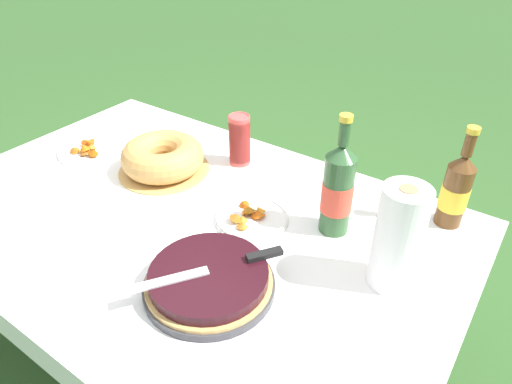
{
  "coord_description": "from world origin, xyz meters",
  "views": [
    {
      "loc": [
        0.78,
        -0.75,
        1.51
      ],
      "look_at": [
        0.16,
        0.15,
        0.77
      ],
      "focal_mm": 32.0,
      "sensor_mm": 36.0,
      "label": 1
    }
  ],
  "objects_px": {
    "berry_tart": "(209,280)",
    "paper_towel_roll": "(398,238)",
    "bundt_cake": "(163,157)",
    "snack_plate_near": "(90,149)",
    "cider_bottle_green": "(338,190)",
    "cup_stack": "(240,140)",
    "serving_knife": "(220,266)",
    "snack_plate_left": "(251,217)",
    "cider_bottle_amber": "(456,190)"
  },
  "relations": [
    {
      "from": "bundt_cake",
      "to": "cider_bottle_amber",
      "type": "xyz_separation_m",
      "value": [
        0.86,
        0.26,
        0.06
      ]
    },
    {
      "from": "cider_bottle_green",
      "to": "snack_plate_left",
      "type": "relative_size",
      "value": 1.64
    },
    {
      "from": "paper_towel_roll",
      "to": "cup_stack",
      "type": "bearing_deg",
      "value": 158.55
    },
    {
      "from": "cup_stack",
      "to": "paper_towel_roll",
      "type": "relative_size",
      "value": 0.65
    },
    {
      "from": "cup_stack",
      "to": "cider_bottle_green",
      "type": "relative_size",
      "value": 0.51
    },
    {
      "from": "bundt_cake",
      "to": "paper_towel_roll",
      "type": "bearing_deg",
      "value": -4.19
    },
    {
      "from": "bundt_cake",
      "to": "cider_bottle_green",
      "type": "bearing_deg",
      "value": 4.22
    },
    {
      "from": "berry_tart",
      "to": "serving_knife",
      "type": "xyz_separation_m",
      "value": [
        0.02,
        0.02,
        0.04
      ]
    },
    {
      "from": "berry_tart",
      "to": "bundt_cake",
      "type": "distance_m",
      "value": 0.58
    },
    {
      "from": "berry_tart",
      "to": "paper_towel_roll",
      "type": "height_order",
      "value": "paper_towel_roll"
    },
    {
      "from": "cider_bottle_green",
      "to": "snack_plate_near",
      "type": "xyz_separation_m",
      "value": [
        -0.92,
        -0.11,
        -0.12
      ]
    },
    {
      "from": "bundt_cake",
      "to": "paper_towel_roll",
      "type": "relative_size",
      "value": 1.12
    },
    {
      "from": "berry_tart",
      "to": "paper_towel_roll",
      "type": "relative_size",
      "value": 1.16
    },
    {
      "from": "cup_stack",
      "to": "snack_plate_left",
      "type": "distance_m",
      "value": 0.34
    },
    {
      "from": "serving_knife",
      "to": "snack_plate_near",
      "type": "bearing_deg",
      "value": -72.33
    },
    {
      "from": "cup_stack",
      "to": "cider_bottle_green",
      "type": "height_order",
      "value": "cider_bottle_green"
    },
    {
      "from": "bundt_cake",
      "to": "cup_stack",
      "type": "distance_m",
      "value": 0.26
    },
    {
      "from": "bundt_cake",
      "to": "snack_plate_near",
      "type": "relative_size",
      "value": 1.34
    },
    {
      "from": "cider_bottle_green",
      "to": "snack_plate_near",
      "type": "distance_m",
      "value": 0.93
    },
    {
      "from": "berry_tart",
      "to": "cider_bottle_green",
      "type": "height_order",
      "value": "cider_bottle_green"
    },
    {
      "from": "snack_plate_near",
      "to": "paper_towel_roll",
      "type": "bearing_deg",
      "value": 0.14
    },
    {
      "from": "berry_tart",
      "to": "snack_plate_left",
      "type": "relative_size",
      "value": 1.49
    },
    {
      "from": "serving_knife",
      "to": "cider_bottle_green",
      "type": "xyz_separation_m",
      "value": [
        0.12,
        0.35,
        0.07
      ]
    },
    {
      "from": "serving_knife",
      "to": "berry_tart",
      "type": "bearing_deg",
      "value": -0.0
    },
    {
      "from": "cider_bottle_green",
      "to": "paper_towel_roll",
      "type": "distance_m",
      "value": 0.23
    },
    {
      "from": "serving_knife",
      "to": "cup_stack",
      "type": "distance_m",
      "value": 0.59
    },
    {
      "from": "berry_tart",
      "to": "serving_knife",
      "type": "distance_m",
      "value": 0.05
    },
    {
      "from": "cup_stack",
      "to": "snack_plate_near",
      "type": "bearing_deg",
      "value": -152.44
    },
    {
      "from": "bundt_cake",
      "to": "cider_bottle_amber",
      "type": "distance_m",
      "value": 0.9
    },
    {
      "from": "serving_knife",
      "to": "snack_plate_left",
      "type": "height_order",
      "value": "serving_knife"
    },
    {
      "from": "bundt_cake",
      "to": "paper_towel_roll",
      "type": "distance_m",
      "value": 0.82
    },
    {
      "from": "bundt_cake",
      "to": "cup_stack",
      "type": "height_order",
      "value": "cup_stack"
    },
    {
      "from": "paper_towel_roll",
      "to": "snack_plate_near",
      "type": "bearing_deg",
      "value": -179.86
    },
    {
      "from": "berry_tart",
      "to": "snack_plate_left",
      "type": "height_order",
      "value": "berry_tart"
    },
    {
      "from": "bundt_cake",
      "to": "snack_plate_left",
      "type": "bearing_deg",
      "value": -7.67
    },
    {
      "from": "serving_knife",
      "to": "cider_bottle_green",
      "type": "distance_m",
      "value": 0.38
    },
    {
      "from": "bundt_cake",
      "to": "snack_plate_near",
      "type": "bearing_deg",
      "value": -168.59
    },
    {
      "from": "berry_tart",
      "to": "snack_plate_left",
      "type": "distance_m",
      "value": 0.29
    },
    {
      "from": "bundt_cake",
      "to": "snack_plate_near",
      "type": "distance_m",
      "value": 0.32
    },
    {
      "from": "serving_knife",
      "to": "cider_bottle_green",
      "type": "bearing_deg",
      "value": -164.19
    },
    {
      "from": "serving_knife",
      "to": "paper_towel_roll",
      "type": "distance_m",
      "value": 0.41
    },
    {
      "from": "cider_bottle_amber",
      "to": "paper_towel_roll",
      "type": "height_order",
      "value": "cider_bottle_amber"
    },
    {
      "from": "cup_stack",
      "to": "cider_bottle_amber",
      "type": "height_order",
      "value": "cider_bottle_amber"
    },
    {
      "from": "serving_knife",
      "to": "snack_plate_near",
      "type": "xyz_separation_m",
      "value": [
        -0.8,
        0.24,
        -0.05
      ]
    },
    {
      "from": "berry_tart",
      "to": "paper_towel_roll",
      "type": "distance_m",
      "value": 0.45
    },
    {
      "from": "cider_bottle_amber",
      "to": "paper_towel_roll",
      "type": "bearing_deg",
      "value": -98.71
    },
    {
      "from": "berry_tart",
      "to": "cider_bottle_green",
      "type": "relative_size",
      "value": 0.91
    },
    {
      "from": "berry_tart",
      "to": "bundt_cake",
      "type": "bearing_deg",
      "value": 145.1
    },
    {
      "from": "bundt_cake",
      "to": "cider_bottle_amber",
      "type": "bearing_deg",
      "value": 16.72
    },
    {
      "from": "cider_bottle_green",
      "to": "paper_towel_roll",
      "type": "bearing_deg",
      "value": -27.2
    }
  ]
}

